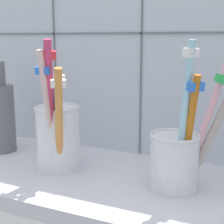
{
  "coord_description": "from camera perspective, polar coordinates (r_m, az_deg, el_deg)",
  "views": [
    {
      "loc": [
        18.87,
        -40.85,
        20.67
      ],
      "look_at": [
        0.0,
        0.05,
        11.13
      ],
      "focal_mm": 56.16,
      "sensor_mm": 36.0,
      "label": 1
    }
  ],
  "objects": [
    {
      "name": "ceramic_vase",
      "position": [
        0.61,
        -17.62,
        -0.52
      ],
      "size": [
        4.47,
        4.47,
        14.95
      ],
      "color": "slate",
      "rests_on": "counter_slab"
    },
    {
      "name": "toothbrush_cup_left",
      "position": [
        0.51,
        -8.86,
        -3.42
      ],
      "size": [
        7.24,
        8.53,
        18.62
      ],
      "color": "white",
      "rests_on": "counter_slab"
    },
    {
      "name": "tile_wall_back",
      "position": [
        0.56,
        5.27,
        13.77
      ],
      "size": [
        64.0,
        2.2,
        45.0
      ],
      "color": "silver",
      "rests_on": "ground"
    },
    {
      "name": "counter_slab",
      "position": [
        0.49,
        -0.03,
        -11.66
      ],
      "size": [
        64.0,
        22.0,
        2.0
      ],
      "primitive_type": "cube",
      "color": "silver",
      "rests_on": "ground"
    },
    {
      "name": "toothbrush_cup_right",
      "position": [
        0.44,
        10.91,
        -6.54
      ],
      "size": [
        11.53,
        7.83,
        18.55
      ],
      "color": "silver",
      "rests_on": "counter_slab"
    }
  ]
}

